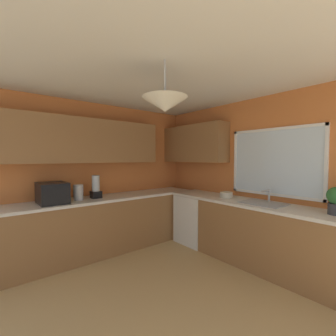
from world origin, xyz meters
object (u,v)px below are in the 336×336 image
Objects in this scene: dishwasher at (197,219)px; bowl at (226,195)px; sink_assembly at (263,203)px; microwave at (52,193)px; kettle at (78,192)px; blender_appliance at (96,188)px.

dishwasher is 0.81m from bowl.
sink_assembly is 2.80× the size of bowl.
dishwasher is 1.50× the size of sink_assembly.
microwave reaches higher than sink_assembly.
sink_assembly is (1.88, 1.92, -0.11)m from kettle.
blender_appliance reaches higher than sink_assembly.
kettle is 0.65× the size of blender_appliance.
dishwasher is 4.21× the size of bowl.
bowl is (0.62, 0.03, 0.51)m from dishwasher.
bowl is at bearing 51.95° from blender_appliance.
kettle is (-0.64, -1.89, 0.59)m from dishwasher.
bowl is at bearing 56.63° from kettle.
bowl reaches higher than dishwasher.
bowl is 2.08m from blender_appliance.
blender_appliance reaches higher than microwave.
kettle is 0.42× the size of sink_assembly.
sink_assembly is 1.57× the size of blender_appliance.
kettle is at bearing 86.75° from microwave.
blender_appliance reaches higher than kettle.
kettle reaches higher than bowl.
sink_assembly is 2.52m from blender_appliance.
blender_appliance is (-1.90, -1.64, 0.15)m from sink_assembly.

